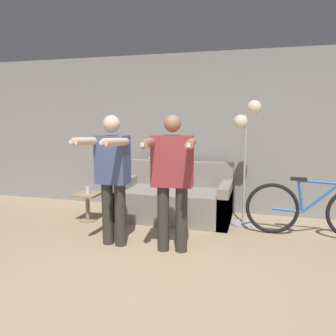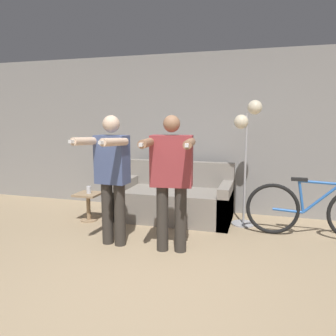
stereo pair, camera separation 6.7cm
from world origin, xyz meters
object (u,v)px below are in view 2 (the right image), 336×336
bicycle (313,211)px  person_right (171,174)px  person_left (111,173)px  cat (164,156)px  couch (175,200)px  floor_lamp (247,132)px  cup (89,190)px  side_table (88,201)px

bicycle → person_right: bearing=-150.2°
person_left → cat: 1.59m
person_left → bicycle: 2.64m
couch → bicycle: couch is taller
person_left → cat: (0.18, 1.58, 0.02)m
floor_lamp → cat: bearing=165.7°
person_left → floor_lamp: size_ratio=0.88×
cat → floor_lamp: floor_lamp is taller
person_right → cup: 1.75m
cup → cat: bearing=40.7°
couch → side_table: bearing=-159.0°
floor_lamp → cup: (-2.28, -0.47, -0.88)m
person_left → floor_lamp: bearing=43.4°
couch → side_table: size_ratio=4.07×
couch → person_left: 1.47m
person_left → bicycle: person_left is taller
couch → person_left: (-0.46, -1.25, 0.62)m
cat → cup: (-0.95, -0.81, -0.45)m
floor_lamp → side_table: size_ratio=4.22×
couch → cat: 0.77m
couch → bicycle: 1.97m
couch → cat: bearing=129.8°
couch → floor_lamp: size_ratio=0.96×
side_table → floor_lamp: bearing=11.5°
couch → person_left: size_ratio=1.09×
cat → person_left: bearing=-96.6°
person_left → cat: size_ratio=3.51×
side_table → couch: bearing=21.0°
cat → floor_lamp: (1.33, -0.34, 0.43)m
couch → side_table: (-1.24, -0.48, 0.01)m
person_left → floor_lamp: (1.51, 1.24, 0.45)m
side_table → person_right: bearing=-26.8°
person_left → cup: size_ratio=14.48×
floor_lamp → bicycle: bearing=-18.3°
floor_lamp → cup: 2.49m
person_left → side_table: size_ratio=3.72×
cat → person_right: bearing=-70.4°
bicycle → floor_lamp: bearing=161.7°
person_left → couch: bearing=73.9°
couch → person_right: size_ratio=1.09×
cat → cup: bearing=-139.3°
cup → person_left: bearing=-45.2°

